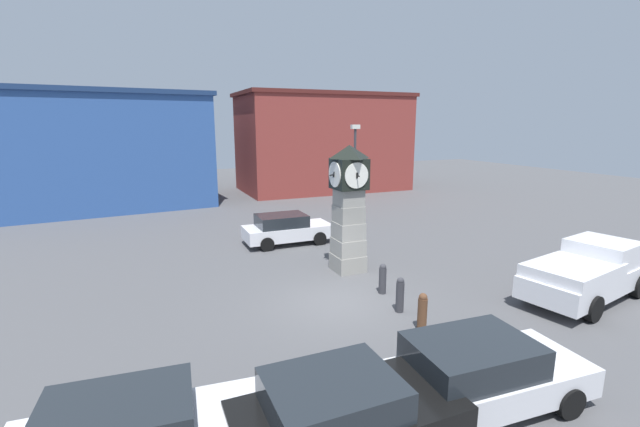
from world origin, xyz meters
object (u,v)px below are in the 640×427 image
Objects in this scene: bollard_near_tower at (422,311)px; bollard_far_row at (383,278)px; pickup_truck at (588,272)px; car_silver_hatch at (286,229)px; street_lamp_near_road at (355,166)px; car_by_building at (479,372)px; car_near_tower at (344,417)px; clock_tower at (349,206)px; bollard_mid_row at (400,294)px.

bollard_far_row is (0.38, 2.70, -0.01)m from bollard_near_tower.
pickup_truck reaches higher than bollard_far_row.
bollard_far_row is 0.25× the size of car_silver_hatch.
pickup_truck is at bearing -82.35° from street_lamp_near_road.
bollard_near_tower is at bearing 72.70° from car_by_building.
car_near_tower reaches higher than bollard_near_tower.
bollard_near_tower is 0.26× the size of car_silver_hatch.
bollard_near_tower is at bearing -93.99° from clock_tower.
bollard_far_row is at bearing -82.24° from car_silver_hatch.
pickup_truck is (6.20, -1.60, 0.37)m from bollard_mid_row.
bollard_far_row is 7.23m from car_silver_hatch.
pickup_truck is (6.29, -0.36, 0.38)m from bollard_near_tower.
car_near_tower is (-4.13, -3.33, 0.25)m from bollard_near_tower.
bollard_near_tower is 9.89m from car_silver_hatch.
clock_tower is 4.43× the size of bollard_mid_row.
street_lamp_near_road reaches higher than pickup_truck.
bollard_far_row is 0.19× the size of pickup_truck.
car_by_building is (-0.99, -3.19, 0.21)m from bollard_near_tower.
clock_tower is 0.87× the size of street_lamp_near_road.
car_by_building is (-1.37, -5.89, 0.23)m from bollard_far_row.
bollard_near_tower is 1.24m from bollard_mid_row.
car_by_building is 1.07× the size of car_silver_hatch.
pickup_truck is 0.98× the size of street_lamp_near_road.
pickup_truck is at bearing -3.31° from bollard_near_tower.
street_lamp_near_road is at bearing 61.44° from car_near_tower.
clock_tower is 1.24× the size of car_near_tower.
pickup_truck is at bearing -14.46° from bollard_mid_row.
bollard_near_tower is 1.03× the size of bollard_far_row.
bollard_near_tower is 3.35m from car_by_building.
car_by_building is 7.82m from pickup_truck.
street_lamp_near_road is (5.15, 2.74, 2.55)m from car_silver_hatch.
bollard_mid_row is at bearing -111.41° from street_lamp_near_road.
bollard_near_tower is 5.31m from car_near_tower.
car_near_tower is at bearing -104.97° from car_silver_hatch.
clock_tower is at bearing -119.63° from street_lamp_near_road.
clock_tower is 4.53× the size of bollard_near_tower.
clock_tower is 0.89× the size of pickup_truck.
bollard_near_tower is 13.68m from street_lamp_near_road.
clock_tower reaches higher than bollard_far_row.
bollard_mid_row is 4.56m from car_by_building.
street_lamp_near_road is (4.55, 12.61, 2.74)m from bollard_near_tower.
street_lamp_near_road is at bearing 68.59° from bollard_mid_row.
clock_tower is at bearing 62.37° from car_near_tower.
bollard_near_tower reaches higher than bollard_far_row.
bollard_near_tower is at bearing -94.18° from bollard_mid_row.
clock_tower is 5.64m from bollard_near_tower.
street_lamp_near_road is (5.54, 15.80, 2.53)m from car_by_building.
car_silver_hatch is (-0.96, 4.61, -1.83)m from clock_tower.
car_silver_hatch is at bearing 97.76° from bollard_far_row.
clock_tower is 8.33m from pickup_truck.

